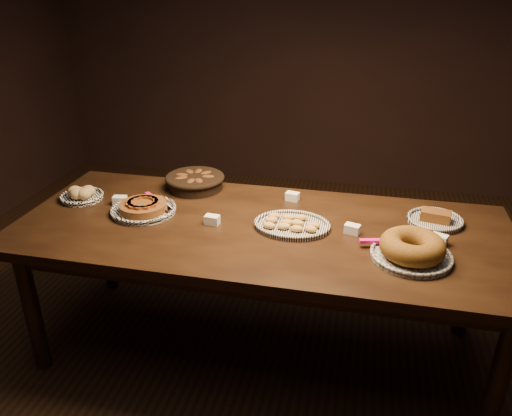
% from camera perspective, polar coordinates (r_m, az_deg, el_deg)
% --- Properties ---
extents(ground, '(5.00, 5.00, 0.00)m').
position_cam_1_polar(ground, '(2.85, 0.52, -15.63)').
color(ground, black).
rests_on(ground, ground).
extents(buffet_table, '(2.40, 1.00, 0.75)m').
position_cam_1_polar(buffet_table, '(2.46, 0.58, -3.60)').
color(buffet_table, black).
rests_on(buffet_table, ground).
extents(apple_tart_plate, '(0.33, 0.34, 0.06)m').
position_cam_1_polar(apple_tart_plate, '(2.62, -12.73, -0.00)').
color(apple_tart_plate, white).
rests_on(apple_tart_plate, buffet_table).
extents(madeleine_platter, '(0.36, 0.30, 0.04)m').
position_cam_1_polar(madeleine_platter, '(2.41, 4.08, -1.88)').
color(madeleine_platter, black).
rests_on(madeleine_platter, buffet_table).
extents(bundt_cake_plate, '(0.40, 0.35, 0.11)m').
position_cam_1_polar(bundt_cake_plate, '(2.24, 17.38, -4.50)').
color(bundt_cake_plate, black).
rests_on(bundt_cake_plate, buffet_table).
extents(croissant_basket, '(0.37, 0.37, 0.08)m').
position_cam_1_polar(croissant_basket, '(2.86, -6.99, 3.16)').
color(croissant_basket, black).
rests_on(croissant_basket, buffet_table).
extents(bread_roll_plate, '(0.23, 0.23, 0.07)m').
position_cam_1_polar(bread_roll_plate, '(2.86, -19.33, 1.47)').
color(bread_roll_plate, white).
rests_on(bread_roll_plate, buffet_table).
extents(loaf_plate, '(0.27, 0.27, 0.06)m').
position_cam_1_polar(loaf_plate, '(2.60, 19.79, -1.19)').
color(loaf_plate, black).
rests_on(loaf_plate, buffet_table).
extents(tent_cards, '(1.69, 0.42, 0.04)m').
position_cam_1_polar(tent_cards, '(2.48, 2.51, -0.91)').
color(tent_cards, white).
rests_on(tent_cards, buffet_table).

